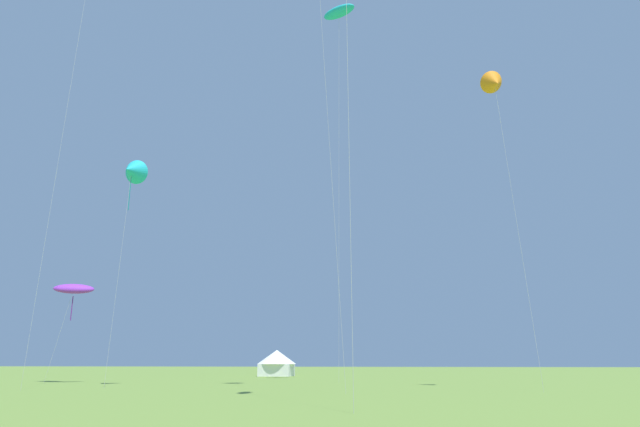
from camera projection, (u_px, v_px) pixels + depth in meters
kite_cyan_delta at (132, 171)px, 45.69m from camera, size 2.01×2.18×17.84m
kite_orange_delta at (494, 83)px, 42.02m from camera, size 2.11×2.97×22.91m
kite_cyan_parafoil at (339, 12)px, 59.92m from camera, size 4.05×3.07×38.23m
kite_purple_parafoil at (74, 289)px, 51.10m from camera, size 3.76×2.65×8.81m
festival_tent_center at (277, 362)px, 72.60m from camera, size 5.00×5.00×3.25m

